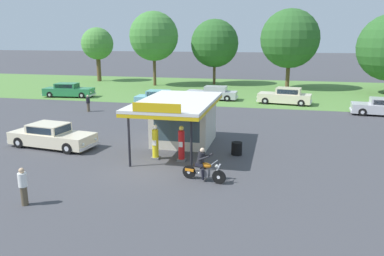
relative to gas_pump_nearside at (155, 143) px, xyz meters
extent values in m
plane|color=#424247|center=(-0.06, -1.66, -0.87)|extent=(300.00, 300.00, 0.00)
cube|color=#56843D|center=(-0.06, 28.34, -0.86)|extent=(120.00, 24.00, 0.01)
cube|color=beige|center=(0.73, 3.47, 0.54)|extent=(3.42, 3.60, 2.81)
cube|color=#384C56|center=(0.73, 1.69, 0.59)|extent=(2.73, 0.05, 1.80)
cube|color=silver|center=(0.73, 1.82, 2.02)|extent=(4.12, 7.41, 0.16)
cube|color=gold|center=(0.73, 1.82, 1.84)|extent=(4.12, 7.41, 0.18)
cube|color=gold|center=(0.73, -1.86, 2.32)|extent=(2.39, 0.08, 0.44)
cylinder|color=black|center=(2.34, -1.49, 0.54)|extent=(0.12, 0.12, 2.81)
cylinder|color=black|center=(-0.88, -1.49, 0.54)|extent=(0.12, 0.12, 2.81)
cube|color=slate|center=(0.00, 0.00, -0.82)|extent=(0.44, 0.44, 0.10)
cylinder|color=yellow|center=(0.00, 0.00, 0.00)|extent=(0.34, 0.34, 1.53)
cube|color=white|center=(0.00, -0.18, 0.08)|extent=(0.22, 0.02, 0.28)
sphere|color=white|center=(0.00, 0.00, 0.90)|extent=(0.26, 0.26, 0.26)
cube|color=slate|center=(1.45, 0.00, -0.82)|extent=(0.44, 0.44, 0.10)
cylinder|color=red|center=(1.45, 0.00, 0.01)|extent=(0.34, 0.34, 1.54)
cube|color=white|center=(1.45, -0.18, 0.08)|extent=(0.22, 0.02, 0.28)
sphere|color=#EACC4C|center=(1.45, 0.00, 0.92)|extent=(0.26, 0.26, 0.26)
cylinder|color=black|center=(3.91, -2.78, -0.55)|extent=(0.65, 0.25, 0.64)
cylinder|color=silver|center=(3.91, -2.78, -0.55)|extent=(0.18, 0.15, 0.16)
cylinder|color=black|center=(2.45, -2.42, -0.55)|extent=(0.65, 0.25, 0.64)
cylinder|color=silver|center=(2.45, -2.42, -0.55)|extent=(0.18, 0.15, 0.16)
ellipsoid|color=orange|center=(3.27, -2.62, -0.09)|extent=(0.60, 0.36, 0.24)
cube|color=#59595E|center=(3.23, -2.61, -0.45)|extent=(0.48, 0.34, 0.36)
cube|color=black|center=(2.93, -2.54, -0.15)|extent=(0.53, 0.37, 0.10)
cylinder|color=silver|center=(3.81, -2.75, -0.27)|extent=(0.38, 0.15, 0.71)
cylinder|color=silver|center=(3.69, -2.73, 0.11)|extent=(0.20, 0.69, 0.04)
sphere|color=silver|center=(3.79, -2.75, -0.05)|extent=(0.16, 0.16, 0.16)
cube|color=orange|center=(2.49, -2.44, -0.43)|extent=(0.47, 0.28, 0.12)
cylinder|color=silver|center=(2.87, -2.38, -0.59)|extent=(0.70, 0.24, 0.18)
cube|color=black|center=(3.00, -2.56, -0.09)|extent=(0.47, 0.42, 0.14)
cylinder|color=black|center=(3.23, -2.45, -0.49)|extent=(0.17, 0.25, 0.56)
cylinder|color=black|center=(3.16, -2.76, -0.49)|extent=(0.17, 0.25, 0.56)
cylinder|color=black|center=(3.04, -2.57, 0.23)|extent=(0.47, 0.41, 0.60)
sphere|color=beige|center=(3.10, -2.58, 0.60)|extent=(0.22, 0.22, 0.22)
cylinder|color=black|center=(3.32, -2.43, 0.31)|extent=(0.54, 0.21, 0.31)
cylinder|color=black|center=(3.23, -2.82, 0.31)|extent=(0.54, 0.21, 0.31)
cube|color=beige|center=(-6.75, 0.79, -0.33)|extent=(5.35, 2.52, 0.72)
cube|color=beige|center=(-6.98, 0.82, 0.29)|extent=(2.30, 1.91, 0.52)
cube|color=#283847|center=(-5.95, 0.69, 0.29)|extent=(0.22, 1.47, 0.42)
cube|color=#283847|center=(-6.88, 1.63, 0.29)|extent=(1.78, 0.25, 0.39)
cube|color=#283847|center=(-7.08, 0.01, 0.29)|extent=(1.78, 0.25, 0.39)
cube|color=silver|center=(-4.16, 0.47, -0.57)|extent=(0.34, 1.79, 0.18)
cube|color=silver|center=(-9.33, 1.12, -0.57)|extent=(0.34, 1.79, 0.18)
sphere|color=white|center=(-4.07, 1.06, -0.29)|extent=(0.18, 0.18, 0.18)
sphere|color=white|center=(-4.22, -0.13, -0.29)|extent=(0.18, 0.18, 0.18)
cylinder|color=black|center=(-4.90, 1.45, -0.54)|extent=(0.68, 0.28, 0.66)
cylinder|color=silver|center=(-4.90, 1.45, -0.54)|extent=(0.32, 0.26, 0.30)
cylinder|color=black|center=(-5.12, -0.30, -0.54)|extent=(0.68, 0.28, 0.66)
cylinder|color=silver|center=(-5.12, -0.30, -0.54)|extent=(0.32, 0.26, 0.30)
cylinder|color=black|center=(-8.37, 1.89, -0.54)|extent=(0.68, 0.28, 0.66)
cylinder|color=silver|center=(-8.37, 1.89, -0.54)|extent=(0.32, 0.26, 0.30)
cylinder|color=black|center=(-8.59, 0.13, -0.54)|extent=(0.68, 0.28, 0.66)
cylinder|color=silver|center=(-8.59, 0.13, -0.54)|extent=(0.32, 0.26, 0.30)
cube|color=#B7B7BC|center=(15.14, 15.44, -0.31)|extent=(5.28, 2.40, 0.75)
cube|color=#B7B7BC|center=(15.01, 15.45, 0.32)|extent=(2.13, 1.88, 0.51)
cube|color=#283847|center=(15.09, 16.29, 0.32)|extent=(1.68, 0.18, 0.39)
cube|color=silver|center=(12.56, 15.68, -0.57)|extent=(0.29, 1.84, 0.18)
cylinder|color=black|center=(13.49, 16.50, -0.54)|extent=(0.68, 0.26, 0.66)
cylinder|color=silver|center=(13.49, 16.50, -0.54)|extent=(0.32, 0.25, 0.30)
cylinder|color=black|center=(13.32, 14.70, -0.54)|extent=(0.68, 0.26, 0.66)
cylinder|color=silver|center=(13.32, 14.70, -0.54)|extent=(0.32, 0.25, 0.30)
cube|color=#2D844C|center=(-16.16, 18.57, -0.28)|extent=(5.52, 2.34, 0.81)
cube|color=#2D844C|center=(-16.36, 18.55, 0.39)|extent=(2.45, 1.82, 0.53)
cube|color=#283847|center=(-15.24, 18.66, 0.39)|extent=(0.18, 1.41, 0.42)
cube|color=#283847|center=(-16.44, 19.33, 0.39)|extent=(1.95, 0.23, 0.40)
cube|color=#283847|center=(-16.28, 17.77, 0.39)|extent=(1.95, 0.23, 0.40)
cube|color=silver|center=(-13.46, 18.84, -0.57)|extent=(0.29, 1.72, 0.18)
cube|color=silver|center=(-18.86, 18.30, -0.57)|extent=(0.29, 1.72, 0.18)
sphere|color=white|center=(-13.51, 19.42, -0.24)|extent=(0.18, 0.18, 0.18)
sphere|color=white|center=(-13.39, 18.27, -0.24)|extent=(0.18, 0.18, 0.18)
cylinder|color=black|center=(-14.43, 19.59, -0.54)|extent=(0.68, 0.27, 0.66)
cylinder|color=silver|center=(-14.43, 19.59, -0.54)|extent=(0.32, 0.25, 0.30)
cylinder|color=black|center=(-14.26, 17.91, -0.54)|extent=(0.68, 0.27, 0.66)
cylinder|color=silver|center=(-14.26, 17.91, -0.54)|extent=(0.32, 0.25, 0.30)
cylinder|color=black|center=(-18.06, 19.23, -0.54)|extent=(0.68, 0.27, 0.66)
cylinder|color=silver|center=(-18.06, 19.23, -0.54)|extent=(0.32, 0.25, 0.30)
cylinder|color=black|center=(-17.89, 17.54, -0.54)|extent=(0.68, 0.27, 0.66)
cylinder|color=silver|center=(-17.89, 17.54, -0.54)|extent=(0.32, 0.25, 0.30)
cube|color=#7AC6D1|center=(-4.79, 15.84, -0.33)|extent=(4.73, 2.09, 0.71)
cube|color=#7AC6D1|center=(-4.95, 15.83, 0.30)|extent=(2.15, 1.75, 0.55)
cube|color=#283847|center=(-3.93, 15.88, 0.30)|extent=(0.10, 1.48, 0.44)
cube|color=#283847|center=(-4.98, 16.65, 0.30)|extent=(1.77, 0.11, 0.42)
cube|color=#283847|center=(-4.91, 15.01, 0.30)|extent=(1.77, 0.11, 0.42)
cube|color=silver|center=(-2.44, 15.94, -0.57)|extent=(0.20, 1.80, 0.18)
cube|color=silver|center=(-7.15, 15.73, -0.57)|extent=(0.20, 1.80, 0.18)
sphere|color=white|center=(-2.46, 16.55, -0.29)|extent=(0.18, 0.18, 0.18)
sphere|color=white|center=(-2.40, 15.34, -0.29)|extent=(0.18, 0.18, 0.18)
cylinder|color=black|center=(-3.25, 16.79, -0.54)|extent=(0.67, 0.23, 0.66)
cylinder|color=silver|center=(-3.25, 16.79, -0.54)|extent=(0.31, 0.23, 0.30)
cylinder|color=black|center=(-3.18, 15.02, -0.54)|extent=(0.67, 0.23, 0.66)
cylinder|color=silver|center=(-3.18, 15.02, -0.54)|extent=(0.31, 0.23, 0.30)
cylinder|color=black|center=(-6.41, 16.65, -0.54)|extent=(0.67, 0.23, 0.66)
cylinder|color=silver|center=(-6.41, 16.65, -0.54)|extent=(0.31, 0.23, 0.30)
cylinder|color=black|center=(-6.33, 14.88, -0.54)|extent=(0.67, 0.23, 0.66)
cylinder|color=silver|center=(-6.33, 14.88, -0.54)|extent=(0.31, 0.23, 0.30)
cube|color=beige|center=(6.99, 19.29, -0.27)|extent=(5.27, 2.67, 0.84)
cube|color=beige|center=(7.35, 19.24, 0.45)|extent=(2.54, 2.03, 0.59)
cube|color=#283847|center=(6.23, 19.41, 0.45)|extent=(0.27, 1.49, 0.47)
cube|color=#283847|center=(7.23, 18.42, 0.45)|extent=(1.95, 0.33, 0.45)
cube|color=#283847|center=(7.48, 20.06, 0.45)|extent=(1.95, 0.33, 0.45)
cube|color=silver|center=(4.48, 19.68, -0.57)|extent=(0.40, 1.82, 0.18)
cube|color=silver|center=(9.51, 18.90, -0.57)|extent=(0.40, 1.82, 0.18)
sphere|color=white|center=(4.37, 19.08, -0.22)|extent=(0.18, 0.18, 0.18)
sphere|color=white|center=(4.56, 20.29, -0.22)|extent=(0.18, 0.18, 0.18)
cylinder|color=black|center=(5.16, 18.67, -0.54)|extent=(0.68, 0.30, 0.66)
cylinder|color=silver|center=(5.16, 18.67, -0.54)|extent=(0.33, 0.26, 0.30)
cylinder|color=black|center=(5.44, 20.45, -0.54)|extent=(0.68, 0.30, 0.66)
cylinder|color=silver|center=(5.44, 20.45, -0.54)|extent=(0.33, 0.26, 0.30)
cylinder|color=black|center=(8.55, 18.14, -0.54)|extent=(0.68, 0.30, 0.66)
cylinder|color=silver|center=(8.55, 18.14, -0.54)|extent=(0.33, 0.26, 0.30)
cylinder|color=black|center=(8.82, 19.92, -0.54)|extent=(0.68, 0.30, 0.66)
cylinder|color=silver|center=(8.82, 19.92, -0.54)|extent=(0.33, 0.26, 0.30)
cube|color=#B7B7BC|center=(-0.49, 20.25, -0.32)|extent=(5.33, 1.87, 0.73)
cube|color=#B7B7BC|center=(-0.05, 20.25, 0.31)|extent=(2.27, 1.60, 0.52)
cube|color=#283847|center=(-1.15, 20.27, 0.31)|extent=(0.06, 1.38, 0.42)
cube|color=#283847|center=(-0.06, 19.48, 0.31)|extent=(1.90, 0.06, 0.40)
cube|color=#283847|center=(-0.04, 21.01, 0.31)|extent=(1.90, 0.06, 0.40)
cube|color=silver|center=(-3.17, 20.30, -0.57)|extent=(0.15, 1.69, 0.18)
cube|color=silver|center=(2.19, 20.21, -0.57)|extent=(0.15, 1.69, 0.18)
sphere|color=white|center=(-3.19, 19.73, -0.28)|extent=(0.18, 0.18, 0.18)
sphere|color=white|center=(-3.17, 20.87, -0.28)|extent=(0.18, 0.18, 0.18)
cylinder|color=black|center=(-2.31, 19.46, -0.54)|extent=(0.66, 0.21, 0.66)
cylinder|color=silver|center=(-2.31, 19.46, -0.54)|extent=(0.30, 0.23, 0.30)
cylinder|color=black|center=(-2.28, 21.11, -0.54)|extent=(0.66, 0.21, 0.66)
cylinder|color=silver|center=(-2.28, 21.11, -0.54)|extent=(0.30, 0.23, 0.30)
cylinder|color=black|center=(1.30, 19.39, -0.54)|extent=(0.66, 0.21, 0.66)
cylinder|color=silver|center=(1.30, 19.39, -0.54)|extent=(0.30, 0.23, 0.30)
cylinder|color=black|center=(1.33, 21.05, -0.54)|extent=(0.66, 0.21, 0.66)
cylinder|color=silver|center=(1.33, 21.05, -0.54)|extent=(0.30, 0.23, 0.30)
cylinder|color=brown|center=(-3.20, -6.67, -0.47)|extent=(0.26, 0.26, 0.78)
cylinder|color=white|center=(-3.20, -6.67, 0.19)|extent=(0.34, 0.34, 0.55)
sphere|color=tan|center=(-3.20, -6.67, 0.57)|extent=(0.21, 0.21, 0.21)
cylinder|color=black|center=(-2.34, 9.40, -0.43)|extent=(0.26, 0.26, 0.86)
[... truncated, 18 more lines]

